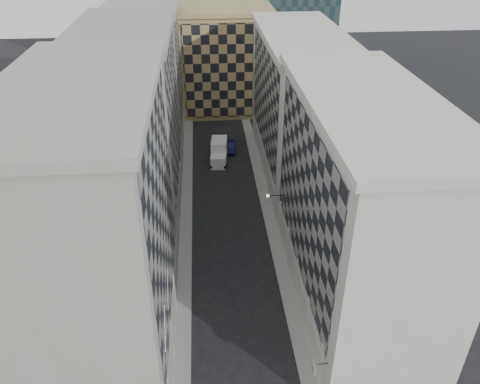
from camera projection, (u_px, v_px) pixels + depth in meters
sidewalk_west at (186, 215)px, 59.35m from camera, size 1.50×100.00×0.15m
sidewalk_east at (268, 212)px, 60.10m from camera, size 1.50×100.00×0.15m
bldg_left_a at (102, 230)px, 36.67m from camera, size 10.80×22.80×23.70m
bldg_left_b at (134, 125)px, 55.68m from camera, size 10.80×22.80×22.70m
bldg_left_c at (149, 74)px, 74.70m from camera, size 10.80×22.80×21.70m
bldg_right_a at (355, 206)px, 42.41m from camera, size 10.80×26.80×20.70m
bldg_right_b at (299, 105)px, 65.67m from camera, size 10.80×28.80×19.70m
tan_block at (225, 59)px, 87.33m from camera, size 16.80×14.80×18.80m
flagpoles_left at (166, 308)px, 34.75m from camera, size 0.10×6.33×2.33m
bracket_lamp at (269, 196)px, 51.75m from camera, size 1.98×0.36×0.36m
box_truck at (219, 152)px, 71.78m from camera, size 2.92×6.00×3.18m
dark_car at (231, 147)px, 75.13m from camera, size 1.69×4.27×1.38m
shop_sign at (314, 368)px, 35.12m from camera, size 1.21×0.79×0.87m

